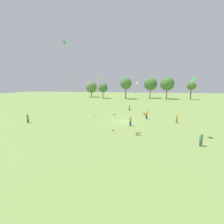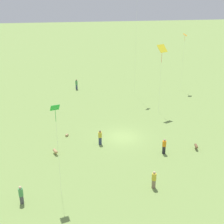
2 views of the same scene
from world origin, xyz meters
name	(u,v)px [view 2 (image 2 of 2)]	position (x,y,z in m)	size (l,w,h in m)	color
ground_plane	(123,137)	(0.00, 0.00, 0.00)	(240.00, 240.00, 0.00)	#7A994C
person_0	(21,195)	(10.77, -10.67, 0.85)	(0.44, 0.44, 1.72)	#4C4C51
person_1	(154,180)	(10.34, 0.95, 0.87)	(0.59, 0.59, 1.75)	#847056
person_3	(164,146)	(4.52, 3.73, 0.87)	(0.48, 0.48, 1.77)	#232328
person_4	(100,137)	(1.38, -2.91, 0.87)	(0.60, 0.60, 1.76)	#333D5B
person_5	(76,84)	(-19.15, -4.70, 0.89)	(0.48, 0.48, 1.80)	#333D5B
kite_2	(55,112)	(10.12, -7.36, 7.89)	(0.63, 0.81, 8.58)	green
kite_3	(162,50)	(-7.03, 6.52, 8.98)	(1.34, 1.51, 9.65)	yellow
kite_4	(185,38)	(-16.45, 13.27, 8.92)	(0.92, 0.89, 9.58)	orange
dog_0	(55,151)	(2.94, -7.99, 0.36)	(0.87, 0.57, 0.55)	tan
dog_1	(196,146)	(4.19, 7.60, 0.38)	(0.85, 0.40, 0.56)	brown
picnic_bag_0	(67,135)	(-1.24, -6.70, 0.13)	(0.44, 0.39, 0.26)	#A58459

